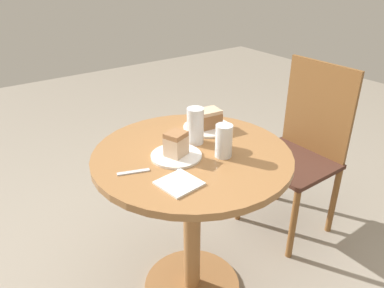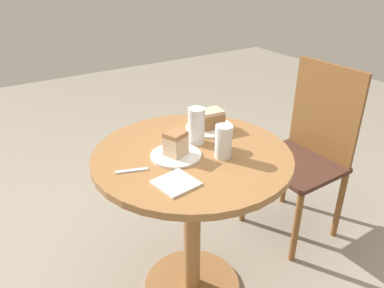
% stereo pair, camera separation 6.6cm
% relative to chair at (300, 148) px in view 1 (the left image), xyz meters
% --- Properties ---
extents(ground_plane, '(8.00, 8.00, 0.00)m').
position_rel_chair_xyz_m(ground_plane, '(0.08, -0.83, -0.52)').
color(ground_plane, gray).
extents(table, '(0.84, 0.84, 0.78)m').
position_rel_chair_xyz_m(table, '(0.08, -0.83, 0.05)').
color(table, '#9E6B3D').
rests_on(table, ground_plane).
extents(chair, '(0.47, 0.42, 1.00)m').
position_rel_chair_xyz_m(chair, '(0.00, 0.00, 0.00)').
color(chair, brown).
rests_on(chair, ground_plane).
extents(plate_near, '(0.21, 0.21, 0.01)m').
position_rel_chair_xyz_m(plate_near, '(0.07, -0.90, 0.27)').
color(plate_near, white).
rests_on(plate_near, table).
extents(plate_far, '(0.23, 0.23, 0.01)m').
position_rel_chair_xyz_m(plate_far, '(-0.08, -0.62, 0.27)').
color(plate_far, white).
rests_on(plate_far, table).
extents(cake_slice_near, '(0.09, 0.10, 0.10)m').
position_rel_chair_xyz_m(cake_slice_near, '(0.07, -0.90, 0.32)').
color(cake_slice_near, beige).
rests_on(cake_slice_near, plate_near).
extents(cake_slice_far, '(0.10, 0.13, 0.08)m').
position_rel_chair_xyz_m(cake_slice_far, '(-0.08, -0.62, 0.31)').
color(cake_slice_far, '#9E6B42').
rests_on(cake_slice_far, plate_far).
extents(glass_lemonade, '(0.07, 0.07, 0.14)m').
position_rel_chair_xyz_m(glass_lemonade, '(0.17, -0.74, 0.32)').
color(glass_lemonade, beige).
rests_on(glass_lemonade, table).
extents(glass_water, '(0.07, 0.07, 0.16)m').
position_rel_chair_xyz_m(glass_water, '(0.01, -0.76, 0.33)').
color(glass_water, silver).
rests_on(glass_water, table).
extents(napkin_stack, '(0.15, 0.15, 0.01)m').
position_rel_chair_xyz_m(napkin_stack, '(0.24, -1.00, 0.26)').
color(napkin_stack, white).
rests_on(napkin_stack, table).
extents(fork, '(0.15, 0.08, 0.00)m').
position_rel_chair_xyz_m(fork, '(0.18, -0.96, 0.26)').
color(fork, silver).
rests_on(fork, table).
extents(spoon, '(0.06, 0.12, 0.00)m').
position_rel_chair_xyz_m(spoon, '(0.07, -1.10, 0.26)').
color(spoon, silver).
rests_on(spoon, table).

